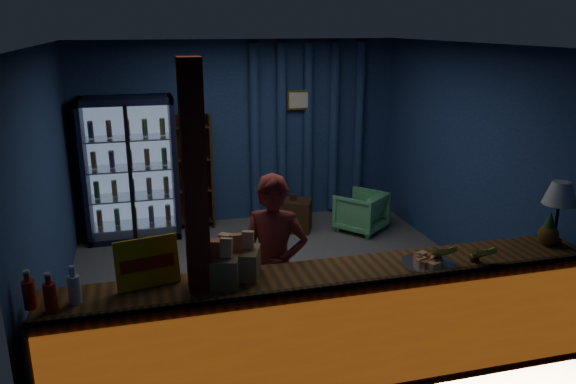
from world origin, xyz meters
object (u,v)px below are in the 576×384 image
shopkeeper (274,266)px  pastry_tray (428,263)px  table_lamp (560,196)px  green_chair (361,212)px

shopkeeper → pastry_tray: bearing=-5.1°
pastry_tray → shopkeeper: bearing=151.1°
shopkeeper → table_lamp: size_ratio=2.86×
green_chair → pastry_tray: (-0.76, -3.23, 0.70)m
shopkeeper → table_lamp: bearing=12.7°
green_chair → table_lamp: table_lamp is taller
shopkeeper → pastry_tray: (1.12, -0.62, 0.17)m
table_lamp → green_chair: bearing=99.8°
green_chair → table_lamp: size_ratio=1.09×
shopkeeper → pastry_tray: size_ratio=3.78×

